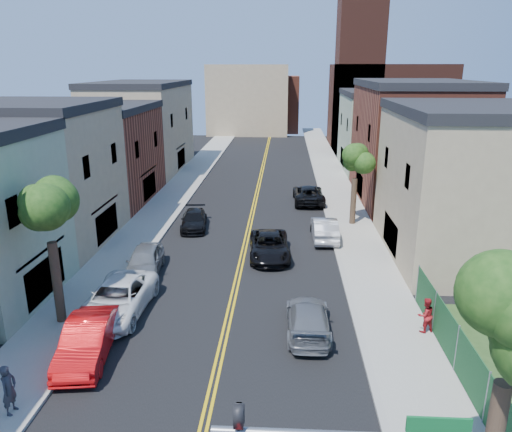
% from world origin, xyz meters
% --- Properties ---
extents(sidewalk_left, '(3.20, 100.00, 0.15)m').
position_xyz_m(sidewalk_left, '(-7.90, 40.00, 0.07)').
color(sidewalk_left, gray).
rests_on(sidewalk_left, ground).
extents(sidewalk_right, '(3.20, 100.00, 0.15)m').
position_xyz_m(sidewalk_right, '(7.90, 40.00, 0.07)').
color(sidewalk_right, gray).
rests_on(sidewalk_right, ground).
extents(curb_left, '(0.30, 100.00, 0.15)m').
position_xyz_m(curb_left, '(-6.15, 40.00, 0.07)').
color(curb_left, gray).
rests_on(curb_left, ground).
extents(curb_right, '(0.30, 100.00, 0.15)m').
position_xyz_m(curb_right, '(6.15, 40.00, 0.07)').
color(curb_right, gray).
rests_on(curb_right, ground).
extents(bldg_left_tan_near, '(9.00, 10.00, 9.00)m').
position_xyz_m(bldg_left_tan_near, '(-14.00, 25.00, 4.50)').
color(bldg_left_tan_near, '#998466').
rests_on(bldg_left_tan_near, ground).
extents(bldg_left_brick, '(9.00, 12.00, 8.00)m').
position_xyz_m(bldg_left_brick, '(-14.00, 36.00, 4.00)').
color(bldg_left_brick, brown).
rests_on(bldg_left_brick, ground).
extents(bldg_left_tan_far, '(9.00, 16.00, 9.50)m').
position_xyz_m(bldg_left_tan_far, '(-14.00, 50.00, 4.75)').
color(bldg_left_tan_far, '#998466').
rests_on(bldg_left_tan_far, ground).
extents(bldg_right_tan, '(9.00, 12.00, 9.00)m').
position_xyz_m(bldg_right_tan, '(14.00, 24.00, 4.50)').
color(bldg_right_tan, '#998466').
rests_on(bldg_right_tan, ground).
extents(bldg_right_brick, '(9.00, 14.00, 10.00)m').
position_xyz_m(bldg_right_brick, '(14.00, 38.00, 5.00)').
color(bldg_right_brick, brown).
rests_on(bldg_right_brick, ground).
extents(bldg_right_palegrn, '(9.00, 12.00, 8.50)m').
position_xyz_m(bldg_right_palegrn, '(14.00, 52.00, 4.25)').
color(bldg_right_palegrn, gray).
rests_on(bldg_right_palegrn, ground).
extents(church, '(16.20, 14.20, 22.60)m').
position_xyz_m(church, '(16.33, 67.07, 7.24)').
color(church, '#4C2319').
rests_on(church, ground).
extents(backdrop_left, '(14.00, 8.00, 12.00)m').
position_xyz_m(backdrop_left, '(-4.00, 82.00, 6.00)').
color(backdrop_left, '#998466').
rests_on(backdrop_left, ground).
extents(backdrop_center, '(10.00, 8.00, 10.00)m').
position_xyz_m(backdrop_center, '(0.00, 86.00, 5.00)').
color(backdrop_center, brown).
rests_on(backdrop_center, ground).
extents(fence_right, '(0.04, 15.00, 1.90)m').
position_xyz_m(fence_right, '(9.50, 9.50, 1.10)').
color(fence_right, '#143F1E').
rests_on(fence_right, sidewalk_right).
extents(tree_left_mid, '(5.20, 5.20, 9.29)m').
position_xyz_m(tree_left_mid, '(-7.88, 14.01, 6.58)').
color(tree_left_mid, '#36281B').
rests_on(tree_left_mid, sidewalk_left).
extents(tree_right_far, '(4.40, 4.40, 8.03)m').
position_xyz_m(tree_right_far, '(7.92, 30.01, 5.76)').
color(tree_right_far, '#36281B').
rests_on(tree_right_far, sidewalk_right).
extents(red_sedan, '(2.39, 5.17, 1.64)m').
position_xyz_m(red_sedan, '(-5.50, 11.24, 0.82)').
color(red_sedan, red).
rests_on(red_sedan, ground).
extents(white_pickup, '(2.94, 6.04, 1.65)m').
position_xyz_m(white_pickup, '(-5.50, 15.05, 0.83)').
color(white_pickup, white).
rests_on(white_pickup, ground).
extents(grey_car_left, '(2.37, 4.91, 1.61)m').
position_xyz_m(grey_car_left, '(-5.50, 19.92, 0.81)').
color(grey_car_left, slate).
rests_on(grey_car_left, ground).
extents(black_car_left, '(2.36, 4.72, 1.32)m').
position_xyz_m(black_car_left, '(-4.14, 28.50, 0.66)').
color(black_car_left, black).
rests_on(black_car_left, ground).
extents(grey_car_right, '(1.97, 4.84, 1.41)m').
position_xyz_m(grey_car_right, '(3.80, 13.84, 0.70)').
color(grey_car_right, slate).
rests_on(grey_car_right, ground).
extents(black_car_right, '(1.89, 4.14, 1.38)m').
position_xyz_m(black_car_right, '(5.50, 26.83, 0.69)').
color(black_car_right, black).
rests_on(black_car_right, ground).
extents(silver_car_right, '(1.75, 4.84, 1.59)m').
position_xyz_m(silver_car_right, '(5.50, 26.63, 0.79)').
color(silver_car_right, '#B4B6BC').
rests_on(silver_car_right, ground).
extents(dark_car_right_far, '(2.77, 5.74, 1.57)m').
position_xyz_m(dark_car_right_far, '(4.81, 36.31, 0.79)').
color(dark_car_right_far, black).
rests_on(dark_car_right_far, ground).
extents(black_suv_lane, '(2.83, 5.54, 1.50)m').
position_xyz_m(black_suv_lane, '(1.73, 23.06, 0.75)').
color(black_suv_lane, black).
rests_on(black_suv_lane, ground).
extents(pedestrian_left, '(0.48, 0.70, 1.85)m').
position_xyz_m(pedestrian_left, '(-6.79, 7.57, 1.07)').
color(pedestrian_left, '#282830').
rests_on(pedestrian_left, sidewalk_left).
extents(pedestrian_right, '(0.97, 0.87, 1.66)m').
position_xyz_m(pedestrian_right, '(9.10, 13.96, 0.98)').
color(pedestrian_right, '#A3191F').
rests_on(pedestrian_right, sidewalk_right).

